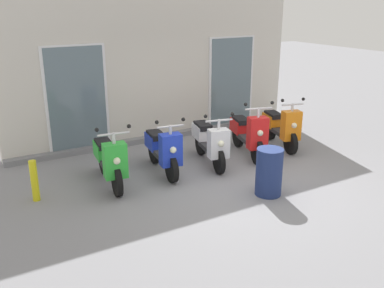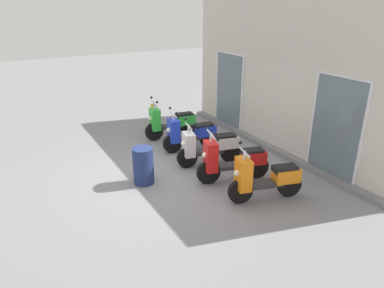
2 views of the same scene
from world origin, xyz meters
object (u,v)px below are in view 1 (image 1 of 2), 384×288
scooter_red (248,133)px  curb_bollard (34,181)px  trash_bin (269,172)px  scooter_white (210,141)px  scooter_green (109,159)px  scooter_orange (281,126)px  scooter_blue (163,149)px

scooter_red → curb_bollard: size_ratio=2.31×
curb_bollard → trash_bin: bearing=-26.9°
curb_bollard → trash_bin: trash_bin is taller
scooter_white → scooter_green: bearing=179.1°
scooter_green → curb_bollard: (-1.29, 0.00, -0.13)m
curb_bollard → trash_bin: (3.46, -1.76, 0.06)m
scooter_red → scooter_orange: bearing=4.9°
curb_bollard → scooter_blue: bearing=0.7°
scooter_blue → trash_bin: (1.10, -1.79, -0.05)m
scooter_white → trash_bin: size_ratio=1.93×
scooter_red → scooter_green: bearing=179.3°
scooter_orange → curb_bollard: (-5.31, -0.04, -0.13)m
scooter_green → curb_bollard: bearing=179.8°
scooter_red → scooter_orange: size_ratio=1.06×
scooter_green → scooter_red: (3.04, -0.04, 0.01)m
scooter_green → scooter_blue: 1.07m
scooter_green → scooter_white: 2.09m
scooter_blue → scooter_orange: (2.95, 0.01, 0.01)m
scooter_white → scooter_blue: bearing=176.3°
scooter_blue → scooter_white: scooter_blue is taller
scooter_green → scooter_white: bearing=-0.9°
scooter_white → scooter_orange: (1.94, 0.08, -0.00)m
scooter_red → scooter_white: bearing=179.7°
scooter_orange → trash_bin: (-1.85, -1.80, -0.07)m
scooter_blue → scooter_green: bearing=-178.2°
trash_bin → scooter_white: bearing=92.9°
scooter_blue → trash_bin: scooter_blue is taller
scooter_orange → curb_bollard: size_ratio=2.19×
scooter_white → scooter_orange: scooter_orange is taller
scooter_blue → scooter_red: scooter_red is taller
scooter_blue → trash_bin: bearing=-58.3°
scooter_white → trash_bin: bearing=-87.1°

